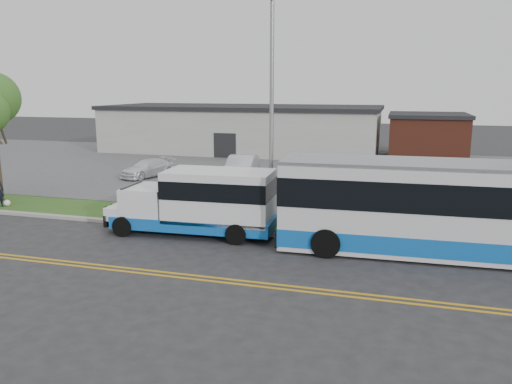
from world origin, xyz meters
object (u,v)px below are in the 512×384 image
(shuttle_bus, at_px, (203,200))
(parked_car_a, at_px, (241,168))
(streetlight_near, at_px, (271,106))
(transit_bus, at_px, (451,209))
(parked_car_b, at_px, (148,168))

(shuttle_bus, distance_m, parked_car_a, 11.82)
(streetlight_near, relative_size, parked_car_a, 1.96)
(streetlight_near, bearing_deg, transit_bus, -16.40)
(shuttle_bus, height_order, parked_car_b, shuttle_bus)
(shuttle_bus, relative_size, parked_car_b, 1.79)
(parked_car_b, bearing_deg, parked_car_a, 24.32)
(streetlight_near, xyz_separation_m, transit_bus, (7.23, -2.13, -3.51))
(transit_bus, bearing_deg, shuttle_bus, 177.73)
(shuttle_bus, relative_size, parked_car_a, 1.48)
(transit_bus, bearing_deg, parked_car_a, 132.85)
(streetlight_near, relative_size, transit_bus, 0.77)
(streetlight_near, bearing_deg, shuttle_bus, -137.95)
(streetlight_near, relative_size, parked_car_b, 2.37)
(shuttle_bus, height_order, transit_bus, transit_bus)
(shuttle_bus, distance_m, parked_car_b, 14.06)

